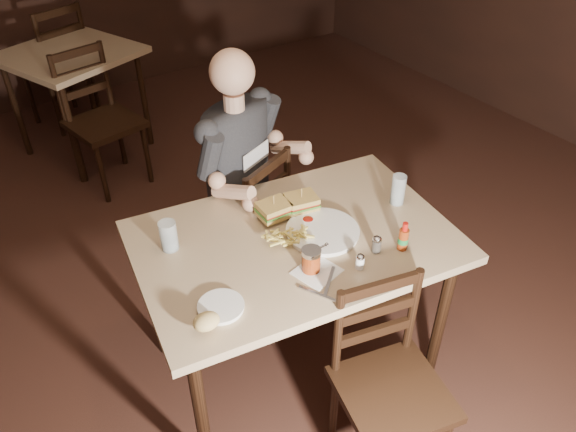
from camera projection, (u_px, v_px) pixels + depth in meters
room_shell at (289, 89)px, 1.90m from camera, size 7.00×7.00×7.00m
main_table at (295, 252)px, 2.30m from camera, size 1.38×1.02×0.77m
bg_table at (71, 64)px, 3.92m from camera, size 1.03×1.03×0.77m
chair_far at (240, 225)px, 2.87m from camera, size 0.54×0.56×0.87m
chair_near at (393, 393)px, 2.08m from camera, size 0.47×0.50×0.84m
bg_chair_far at (56, 65)px, 4.40m from camera, size 0.57×0.60×0.96m
bg_chair_near at (105, 123)px, 3.69m from camera, size 0.50×0.53×0.91m
diner at (243, 148)px, 2.56m from camera, size 0.64×0.58×0.91m
dinner_plate at (323, 232)px, 2.27m from camera, size 0.33×0.33×0.02m
sandwich_left at (274, 205)px, 2.31m from camera, size 0.13×0.11×0.11m
sandwich_right at (302, 198)px, 2.36m from camera, size 0.15×0.13×0.11m
fries_pile at (287, 235)px, 2.22m from camera, size 0.24×0.19×0.04m
ketchup_dollop at (308, 219)px, 2.32m from camera, size 0.05×0.05×0.01m
glass_left at (169, 236)px, 2.17m from camera, size 0.08×0.08×0.13m
glass_right at (398, 190)px, 2.41m from camera, size 0.07×0.07×0.14m
hot_sauce at (404, 236)px, 2.16m from camera, size 0.04×0.04×0.13m
salt_shaker at (360, 262)px, 2.10m from camera, size 0.04×0.04×0.06m
pepper_shaker at (377, 245)px, 2.17m from camera, size 0.04×0.04×0.07m
syrup_dispenser at (311, 260)px, 2.08m from camera, size 0.09×0.09×0.10m
napkin at (317, 272)px, 2.09m from camera, size 0.18×0.17×0.00m
knife at (322, 295)px, 1.99m from camera, size 0.09×0.17×0.00m
fork at (329, 282)px, 2.05m from camera, size 0.13×0.12×0.01m
side_plate at (221, 307)px, 1.94m from camera, size 0.18×0.18×0.01m
bread_roll at (206, 321)px, 1.85m from camera, size 0.10×0.09×0.05m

